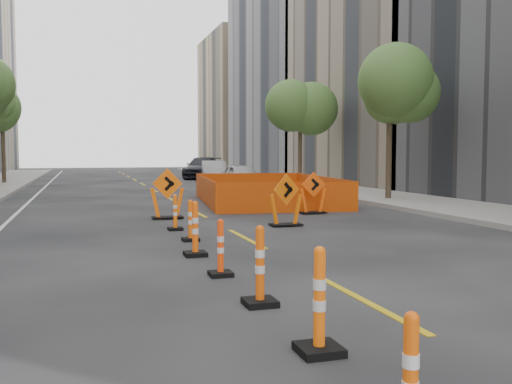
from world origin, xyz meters
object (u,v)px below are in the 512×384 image
object	(u,v)px
channelizer_5	(190,220)
parked_car_mid	(214,172)
chevron_sign_right	(313,193)
parked_car_far	(203,168)
channelizer_1	(319,300)
chevron_sign_center	(286,200)
channelizer_6	(175,212)
channelizer_3	(221,248)
chevron_sign_left	(167,194)
channelizer_4	(195,229)
channelizer_0	(410,381)
parked_car_near	(241,176)
channelizer_2	(260,266)

from	to	relation	value
channelizer_5	parked_car_mid	world-z (taller)	parked_car_mid
chevron_sign_right	parked_car_far	bearing A→B (deg)	86.94
channelizer_1	chevron_sign_center	bearing A→B (deg)	71.99
chevron_sign_right	channelizer_5	bearing A→B (deg)	-136.79
channelizer_6	parked_car_mid	xyz separation A→B (m)	(6.18, 22.79, 0.26)
channelizer_3	chevron_sign_right	bearing A→B (deg)	58.48
channelizer_3	parked_car_mid	world-z (taller)	parked_car_mid
chevron_sign_center	chevron_sign_right	size ratio (longest dim) A/B	1.04
chevron_sign_left	parked_car_mid	bearing A→B (deg)	95.37
channelizer_4	channelizer_5	size ratio (longest dim) A/B	1.14
chevron_sign_right	parked_car_far	world-z (taller)	parked_car_far
chevron_sign_left	channelizer_1	bearing A→B (deg)	-69.03
channelizer_0	parked_car_mid	world-z (taller)	parked_car_mid
channelizer_6	channelizer_1	bearing A→B (deg)	-90.23
channelizer_4	parked_car_near	xyz separation A→B (m)	(6.30, 19.36, 0.16)
channelizer_4	parked_car_far	xyz separation A→B (m)	(6.81, 32.31, 0.29)
channelizer_1	parked_car_far	xyz separation A→B (m)	(6.64, 38.05, 0.28)
chevron_sign_right	parked_car_far	size ratio (longest dim) A/B	0.24
channelizer_1	parked_car_near	xyz separation A→B (m)	(6.13, 25.11, 0.16)
chevron_sign_left	chevron_sign_center	world-z (taller)	chevron_sign_left
parked_car_mid	chevron_sign_center	bearing A→B (deg)	-88.08
chevron_sign_left	parked_car_far	bearing A→B (deg)	97.99
channelizer_4	parked_car_mid	bearing A→B (deg)	76.51
channelizer_2	channelizer_5	bearing A→B (deg)	88.81
channelizer_2	channelizer_3	bearing A→B (deg)	92.44
channelizer_0	channelizer_1	distance (m)	1.92
channelizer_4	channelizer_6	distance (m)	3.84
channelizer_4	chevron_sign_center	xyz separation A→B (m)	(3.26, 3.78, 0.18)
parked_car_near	parked_car_far	size ratio (longest dim) A/B	0.73
channelizer_5	chevron_sign_right	distance (m)	6.74
chevron_sign_left	parked_car_near	world-z (taller)	chevron_sign_left
channelizer_5	parked_car_mid	bearing A→B (deg)	76.06
channelizer_5	parked_car_near	bearing A→B (deg)	70.90
channelizer_4	parked_car_mid	distance (m)	27.38
parked_car_far	channelizer_5	bearing A→B (deg)	-79.70
chevron_sign_left	channelizer_3	bearing A→B (deg)	-70.25
channelizer_1	channelizer_4	size ratio (longest dim) A/B	1.01
channelizer_0	channelizer_3	xyz separation A→B (m)	(0.04, 5.75, -0.01)
parked_car_mid	chevron_sign_left	bearing A→B (deg)	-96.88
channelizer_0	chevron_sign_left	xyz separation A→B (m)	(0.37, 14.12, 0.29)
parked_car_near	parked_car_far	distance (m)	12.95
chevron_sign_left	parked_car_far	distance (m)	26.64
chevron_sign_center	parked_car_far	world-z (taller)	parked_car_far
channelizer_0	parked_car_far	size ratio (longest dim) A/B	0.17
channelizer_0	channelizer_1	bearing A→B (deg)	85.42
chevron_sign_left	parked_car_far	xyz separation A→B (m)	(6.43, 25.85, 0.05)
channelizer_0	chevron_sign_right	distance (m)	15.07
channelizer_6	chevron_sign_center	xyz separation A→B (m)	(3.06, -0.05, 0.25)
parked_car_near	channelizer_3	bearing A→B (deg)	-108.80
channelizer_4	chevron_sign_right	xyz separation A→B (m)	(5.21, 6.49, 0.15)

